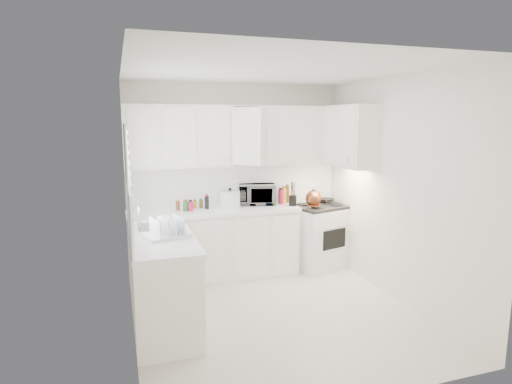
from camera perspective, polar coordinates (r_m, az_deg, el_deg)
name	(u,v)px	position (r m, az deg, el deg)	size (l,w,h in m)	color
floor	(276,314)	(4.91, 2.63, -15.87)	(3.20, 3.20, 0.00)	silver
ceiling	(278,70)	(4.46, 2.90, 15.87)	(3.20, 3.20, 0.00)	white
wall_back	(236,178)	(6.01, -2.66, 1.82)	(3.00, 3.00, 0.00)	white
wall_front	(357,237)	(3.10, 13.35, -5.80)	(3.00, 3.00, 0.00)	white
wall_left	(128,207)	(4.22, -16.64, -1.87)	(3.20, 3.20, 0.00)	white
wall_right	(398,191)	(5.23, 18.32, 0.18)	(3.20, 3.20, 0.00)	white
window_blinds	(128,176)	(4.53, -16.67, 2.08)	(0.06, 0.96, 1.06)	white
lower_cabinets_back	(215,245)	(5.82, -5.54, -7.06)	(2.22, 0.60, 0.90)	white
lower_cabinets_left	(162,281)	(4.67, -12.45, -11.49)	(0.60, 1.60, 0.90)	white
countertop_back	(214,211)	(5.69, -5.59, -2.49)	(2.24, 0.64, 0.05)	white
countertop_left	(161,237)	(4.52, -12.54, -5.85)	(0.64, 1.62, 0.05)	white
backsplash_back	(236,184)	(6.01, -2.63, 1.10)	(2.98, 0.02, 0.55)	white
backsplash_left	(129,210)	(4.44, -16.54, -2.33)	(0.02, 1.60, 0.55)	white
upper_cabinets_back	(239,165)	(5.83, -2.24, 3.56)	(3.00, 0.33, 0.80)	white
upper_cabinets_right	(349,167)	(5.79, 12.31, 3.31)	(0.33, 0.90, 0.80)	white
sink	(157,216)	(4.82, -13.01, -3.12)	(0.42, 0.38, 0.30)	gray
stove	(319,227)	(6.24, 8.41, -4.69)	(0.76, 0.62, 1.17)	white
tea_kettle	(313,197)	(5.92, 7.64, -0.68)	(0.27, 0.23, 0.25)	brown
frying_pan	(326,199)	(6.38, 9.30, -0.92)	(0.23, 0.40, 0.04)	black
microwave	(257,192)	(5.95, 0.13, -0.01)	(0.50, 0.28, 0.34)	gray
rice_cooker	(230,198)	(5.73, -3.48, -0.76)	(0.27, 0.27, 0.27)	white
paper_towel	(237,195)	(5.93, -2.57, -0.39)	(0.12, 0.12, 0.27)	white
utensil_crock	(293,193)	(5.85, 4.93, -0.18)	(0.11, 0.11, 0.34)	black
dish_rack	(166,226)	(4.37, -11.87, -4.45)	(0.42, 0.31, 0.23)	white
spice_left_0	(178,204)	(5.72, -10.39, -1.62)	(0.06, 0.06, 0.13)	brown
spice_left_1	(184,205)	(5.64, -9.51, -1.75)	(0.06, 0.06, 0.13)	#216529
spice_left_2	(189,204)	(5.74, -8.91, -1.54)	(0.06, 0.06, 0.13)	#CD1B42
spice_left_3	(196,205)	(5.66, -8.01, -1.66)	(0.06, 0.06, 0.13)	gold
spice_left_4	(200,203)	(5.76, -7.44, -1.46)	(0.06, 0.06, 0.13)	brown
spice_left_5	(207,204)	(5.69, -6.53, -1.58)	(0.06, 0.06, 0.13)	black
sauce_right_0	(278,196)	(6.10, 2.97, -0.49)	(0.06, 0.06, 0.19)	#CD1B42
sauce_right_1	(283,196)	(6.07, 3.66, -0.56)	(0.06, 0.06, 0.19)	gold
sauce_right_2	(285,195)	(6.14, 3.93, -0.44)	(0.06, 0.06, 0.19)	brown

